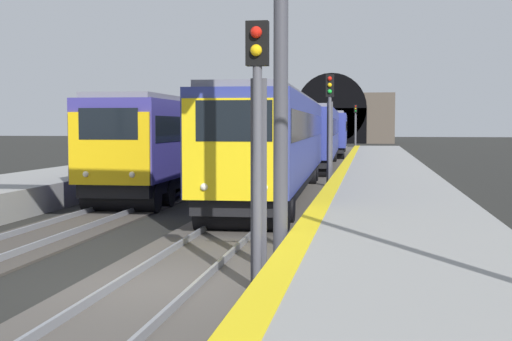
# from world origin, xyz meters

# --- Properties ---
(ground_plane) EXTENTS (320.00, 320.00, 0.00)m
(ground_plane) POSITION_xyz_m (0.00, 0.00, 0.00)
(ground_plane) COLOR black
(platform_right) EXTENTS (112.00, 4.23, 0.94)m
(platform_right) POSITION_xyz_m (0.00, -4.36, 0.47)
(platform_right) COLOR gray
(platform_right) RESTS_ON ground_plane
(platform_right_edge_strip) EXTENTS (112.00, 0.50, 0.01)m
(platform_right_edge_strip) POSITION_xyz_m (0.00, -2.49, 0.94)
(platform_right_edge_strip) COLOR yellow
(platform_right_edge_strip) RESTS_ON platform_right
(track_main_line) EXTENTS (160.00, 3.17, 0.21)m
(track_main_line) POSITION_xyz_m (0.00, 0.00, 0.04)
(track_main_line) COLOR #4C4742
(track_main_line) RESTS_ON ground_plane
(train_main_approaching) EXTENTS (60.45, 3.41, 4.15)m
(train_main_approaching) POSITION_xyz_m (35.55, -0.00, 2.37)
(train_main_approaching) COLOR navy
(train_main_approaching) RESTS_ON ground_plane
(train_adjacent_platform) EXTENTS (39.43, 3.22, 4.95)m
(train_adjacent_platform) POSITION_xyz_m (28.91, 4.76, 2.33)
(train_adjacent_platform) COLOR navy
(train_adjacent_platform) RESTS_ON ground_plane
(railway_signal_near) EXTENTS (0.39, 0.38, 4.72)m
(railway_signal_near) POSITION_xyz_m (-0.30, -1.83, 2.79)
(railway_signal_near) COLOR #4C4C54
(railway_signal_near) RESTS_ON ground_plane
(railway_signal_mid) EXTENTS (0.39, 0.38, 5.33)m
(railway_signal_mid) POSITION_xyz_m (20.85, -1.83, 3.22)
(railway_signal_mid) COLOR #4C4C54
(railway_signal_mid) RESTS_ON ground_plane
(railway_signal_far) EXTENTS (0.39, 0.38, 5.51)m
(railway_signal_far) POSITION_xyz_m (77.42, -1.83, 3.32)
(railway_signal_far) COLOR #4C4C54
(railway_signal_far) RESTS_ON ground_plane
(tunnel_portal) EXTENTS (2.46, 19.70, 11.10)m
(tunnel_portal) POSITION_xyz_m (99.10, 2.38, 4.02)
(tunnel_portal) COLOR #51473D
(tunnel_portal) RESTS_ON ground_plane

